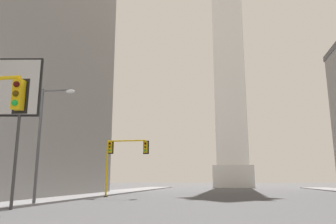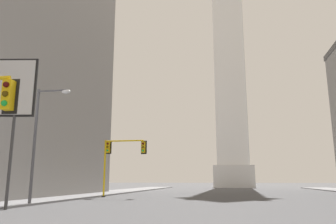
{
  "view_description": "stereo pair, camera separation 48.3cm",
  "coord_description": "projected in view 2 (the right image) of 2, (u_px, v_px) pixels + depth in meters",
  "views": [
    {
      "loc": [
        -1.37,
        -2.52,
        1.62
      ],
      "look_at": [
        -11.81,
        56.52,
        14.11
      ],
      "focal_mm": 35.0,
      "sensor_mm": 36.0,
      "label": 1
    },
    {
      "loc": [
        -0.89,
        -2.43,
        1.62
      ],
      "look_at": [
        -11.81,
        56.52,
        14.11
      ],
      "focal_mm": 35.0,
      "sensor_mm": 36.0,
      "label": 2
    }
  ],
  "objects": [
    {
      "name": "sidewalk_left",
      "position": [
        65.0,
        197.0,
        30.18
      ],
      "size": [
        5.0,
        88.21,
        0.15
      ],
      "primitive_type": "cube",
      "color": "slate",
      "rests_on": "ground_plane"
    },
    {
      "name": "obelisk",
      "position": [
        229.0,
        59.0,
        78.75
      ],
      "size": [
        8.74,
        8.74,
        62.58
      ],
      "color": "silver",
      "rests_on": "ground_plane"
    },
    {
      "name": "traffic_light_mid_left",
      "position": [
        119.0,
        153.0,
        32.42
      ],
      "size": [
        4.43,
        0.5,
        5.55
      ],
      "color": "yellow",
      "rests_on": "ground_plane"
    },
    {
      "name": "street_lamp",
      "position": [
        40.0,
        132.0,
        21.89
      ],
      "size": [
        2.45,
        0.36,
        7.76
      ],
      "color": "#4C4C51",
      "rests_on": "ground_plane"
    }
  ]
}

